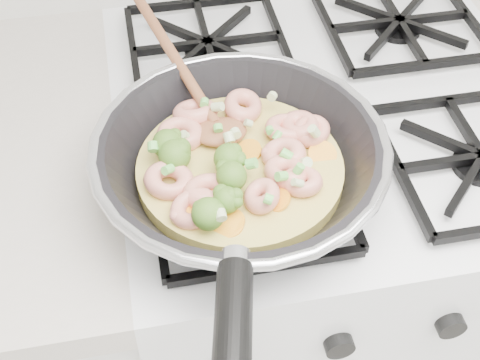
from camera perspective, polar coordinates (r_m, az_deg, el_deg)
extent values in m
cube|color=white|center=(1.29, 5.73, -8.98)|extent=(0.60, 0.60, 0.90)
cube|color=black|center=(0.94, 7.81, 6.78)|extent=(0.56, 0.56, 0.02)
torus|color=silver|center=(0.76, 0.00, 2.86)|extent=(0.34, 0.34, 0.01)
cylinder|color=black|center=(0.61, -0.66, -13.84)|extent=(0.07, 0.17, 0.04)
cylinder|color=#D1BF5B|center=(0.79, 0.00, 0.83)|extent=(0.24, 0.24, 0.02)
ellipsoid|color=brown|center=(0.81, -1.67, 4.08)|extent=(0.06, 0.08, 0.02)
cylinder|color=brown|center=(0.89, -5.71, 10.53)|extent=(0.09, 0.24, 0.06)
torus|color=#DD9983|center=(0.81, -5.04, 3.85)|extent=(0.07, 0.07, 0.03)
torus|color=#DD9983|center=(0.76, 3.86, 0.67)|extent=(0.07, 0.07, 0.02)
torus|color=#DD9983|center=(0.81, 6.03, 4.11)|extent=(0.07, 0.07, 0.03)
torus|color=#DD9983|center=(0.73, -3.86, -2.41)|extent=(0.07, 0.07, 0.02)
torus|color=#DD9983|center=(0.84, 0.24, 6.23)|extent=(0.08, 0.08, 0.03)
torus|color=#DD9983|center=(0.74, -2.71, -0.99)|extent=(0.07, 0.07, 0.03)
torus|color=#DD9983|center=(0.76, -6.00, -0.04)|extent=(0.07, 0.07, 0.03)
torus|color=#DD9983|center=(0.78, 3.71, 2.14)|extent=(0.07, 0.07, 0.03)
torus|color=#DD9983|center=(0.75, 5.22, -0.14)|extent=(0.06, 0.06, 0.02)
torus|color=#DD9983|center=(0.83, -3.80, 5.67)|extent=(0.06, 0.06, 0.04)
torus|color=#DD9983|center=(0.74, 1.86, -1.35)|extent=(0.06, 0.06, 0.03)
torus|color=#DD9983|center=(0.81, 4.04, 4.29)|extent=(0.06, 0.06, 0.02)
torus|color=#DD9983|center=(0.82, 5.07, 4.45)|extent=(0.07, 0.07, 0.03)
ellipsoid|color=#537F29|center=(0.78, -6.13, 3.03)|extent=(0.05, 0.05, 0.04)
ellipsoid|color=#537F29|center=(0.71, -2.70, -2.86)|extent=(0.05, 0.05, 0.04)
ellipsoid|color=#537F29|center=(0.72, -1.14, -1.70)|extent=(0.04, 0.04, 0.03)
ellipsoid|color=#537F29|center=(0.76, -0.95, 1.84)|extent=(0.04, 0.04, 0.03)
ellipsoid|color=#537F29|center=(0.77, -5.52, 2.09)|extent=(0.05, 0.05, 0.04)
ellipsoid|color=#537F29|center=(0.74, -0.72, 0.31)|extent=(0.04, 0.04, 0.03)
cylinder|color=#FF9F20|center=(0.76, -1.66, -0.46)|extent=(0.04, 0.04, 0.01)
cylinder|color=#FF9F20|center=(0.77, -0.79, 0.78)|extent=(0.03, 0.03, 0.01)
cylinder|color=#FF9F20|center=(0.74, 3.18, -1.73)|extent=(0.04, 0.04, 0.01)
cylinder|color=#FF9F20|center=(0.72, -0.72, -3.49)|extent=(0.04, 0.04, 0.01)
cylinder|color=#FF9F20|center=(0.80, -5.86, 2.31)|extent=(0.03, 0.03, 0.01)
cylinder|color=#FF9F20|center=(0.72, -1.01, -3.73)|extent=(0.05, 0.05, 0.00)
cylinder|color=#FF9F20|center=(0.79, 0.72, 2.44)|extent=(0.04, 0.04, 0.00)
cylinder|color=#FF9F20|center=(0.83, 5.17, 4.35)|extent=(0.03, 0.03, 0.01)
cylinder|color=#FF9F20|center=(0.80, 6.96, 2.17)|extent=(0.04, 0.04, 0.01)
cylinder|color=#FF9F20|center=(0.73, -3.78, -3.02)|extent=(0.04, 0.04, 0.01)
cylinder|color=#69CC51|center=(0.82, -3.01, 6.51)|extent=(0.01, 0.01, 0.01)
cylinder|color=#69CC51|center=(0.74, 4.99, 0.94)|extent=(0.01, 0.01, 0.01)
cylinder|color=#69CC51|center=(0.77, -7.32, 2.79)|extent=(0.01, 0.01, 0.01)
cylinder|color=#69CC51|center=(0.79, 3.19, 3.73)|extent=(0.01, 0.01, 0.01)
cylinder|color=beige|center=(0.69, -1.63, -2.97)|extent=(0.01, 0.01, 0.01)
cylinder|color=beige|center=(0.78, -0.94, 3.60)|extent=(0.01, 0.01, 0.01)
cylinder|color=beige|center=(0.76, -4.61, 2.29)|extent=(0.01, 0.01, 0.01)
cylinder|color=#69CC51|center=(0.75, -6.09, 0.88)|extent=(0.01, 0.01, 0.01)
cylinder|color=beige|center=(0.78, 6.26, 4.11)|extent=(0.01, 0.01, 0.01)
cylinder|color=beige|center=(0.83, 2.72, 7.05)|extent=(0.01, 0.01, 0.01)
cylinder|color=#69CC51|center=(0.71, 2.41, -1.62)|extent=(0.01, 0.01, 0.01)
cylinder|color=beige|center=(0.81, 0.70, 4.81)|extent=(0.01, 0.01, 0.01)
cylinder|color=#69CC51|center=(0.80, 2.55, 4.21)|extent=(0.01, 0.01, 0.01)
cylinder|color=beige|center=(0.73, 4.87, -0.24)|extent=(0.01, 0.01, 0.01)
cylinder|color=#69CC51|center=(0.77, 3.92, 2.15)|extent=(0.01, 0.01, 0.01)
cylinder|color=#69CC51|center=(0.74, 3.51, 0.32)|extent=(0.01, 0.01, 0.01)
cylinder|color=beige|center=(0.82, -1.89, 6.18)|extent=(0.01, 0.01, 0.01)
cylinder|color=#69CC51|center=(0.75, 0.99, 1.39)|extent=(0.01, 0.01, 0.01)
cylinder|color=#69CC51|center=(0.79, -1.86, 4.39)|extent=(0.01, 0.01, 0.01)
cylinder|color=beige|center=(0.79, -0.37, 3.96)|extent=(0.01, 0.01, 0.01)
cylinder|color=beige|center=(0.79, -4.70, 3.77)|extent=(0.01, 0.01, 0.01)
cylinder|color=#69CC51|center=(0.74, -0.35, 0.63)|extent=(0.01, 0.01, 0.01)
cylinder|color=beige|center=(0.76, 5.53, 1.46)|extent=(0.01, 0.01, 0.01)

